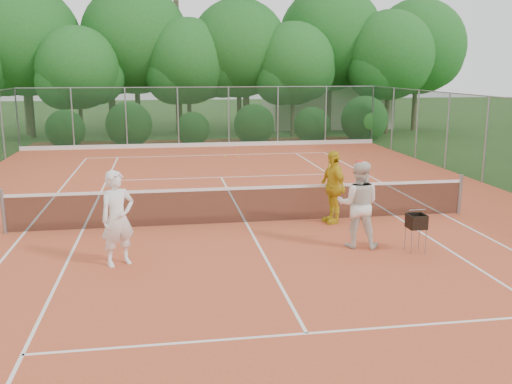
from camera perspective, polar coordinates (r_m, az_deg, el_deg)
ground at (r=14.84m, az=-1.00°, el=-3.19°), size 120.00×120.00×0.00m
clay_court at (r=14.84m, az=-1.00°, el=-3.15°), size 18.00×36.00×0.02m
club_building at (r=39.80m, az=6.96°, el=8.67°), size 8.00×5.00×3.00m
tennis_net at (r=14.71m, az=-1.01°, el=-1.19°), size 11.97×0.10×1.10m
player_white at (r=11.82m, az=-13.67°, el=-2.57°), size 0.85×0.75×1.96m
player_center_grp at (r=12.86m, az=10.20°, el=-1.20°), size 1.14×1.01×1.99m
player_yellow at (r=14.81m, az=7.69°, el=0.52°), size 0.68×1.18×1.89m
ball_hopper at (r=12.88m, az=15.75°, el=-2.91°), size 0.37×0.37×0.84m
stray_ball_a at (r=26.07m, az=-3.13°, el=3.66°), size 0.07×0.07×0.07m
stray_ball_b at (r=27.64m, az=-1.83°, el=4.17°), size 0.07×0.07×0.07m
stray_ball_c at (r=25.52m, az=-1.77°, el=3.48°), size 0.07×0.07×0.07m
court_markings at (r=14.84m, az=-1.00°, el=-3.10°), size 11.03×23.83×0.01m
fence_back at (r=29.33m, az=-5.27°, el=7.47°), size 18.07×0.07×3.00m
tropical_treeline at (r=34.57m, az=-3.59°, el=14.19°), size 32.10×8.49×15.03m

